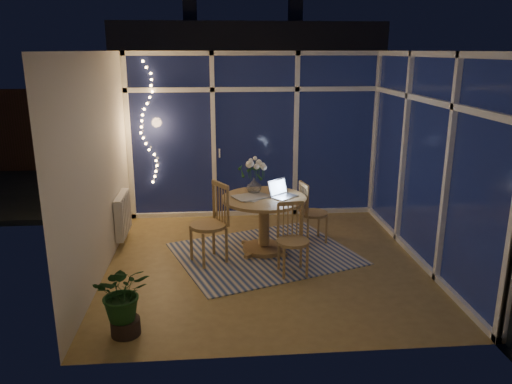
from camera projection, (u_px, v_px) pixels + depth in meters
floor at (267, 263)px, 6.36m from camera, size 4.00×4.00×0.00m
ceiling at (269, 51)px, 5.64m from camera, size 4.00×4.00×0.00m
wall_back at (255, 136)px, 7.92m from camera, size 4.00×0.04×2.60m
wall_front at (294, 216)px, 4.08m from camera, size 4.00×0.04×2.60m
wall_left at (99, 166)px, 5.84m from camera, size 0.04×4.00×2.60m
wall_right at (429, 160)px, 6.16m from camera, size 0.04×4.00×2.60m
window_wall_back at (255, 136)px, 7.88m from camera, size 4.00×0.10×2.60m
window_wall_right at (426, 160)px, 6.16m from camera, size 0.10×4.00×2.60m
radiator at (123, 215)px, 6.95m from camera, size 0.10×0.70×0.58m
fairy_lights at (148, 124)px, 7.61m from camera, size 0.24×0.10×1.85m
garden_patio at (266, 173)px, 11.20m from camera, size 12.00×6.00×0.10m
garden_fence at (242, 128)px, 11.38m from camera, size 11.00×0.08×1.80m
neighbour_roof at (246, 65)px, 13.92m from camera, size 7.00×3.00×2.20m
garden_shrubs at (207, 169)px, 9.43m from camera, size 0.90×0.90×0.90m
rug at (265, 254)px, 6.62m from camera, size 2.68×2.41×0.01m
dining_table at (264, 225)px, 6.61m from camera, size 1.42×1.42×0.76m
chair_left at (208, 224)px, 6.24m from camera, size 0.65×0.65×1.04m
chair_right at (314, 212)px, 6.94m from camera, size 0.48×0.48×0.88m
chair_front at (293, 240)px, 5.91m from camera, size 0.45×0.45×0.88m
laptop at (284, 188)px, 6.48m from camera, size 0.43×0.43×0.24m
flower_vase at (254, 186)px, 6.67m from camera, size 0.26×0.26×0.21m
bowl at (280, 190)px, 6.80m from camera, size 0.19×0.19×0.04m
newspapers at (250, 196)px, 6.53m from camera, size 0.52×0.50×0.02m
phone at (278, 198)px, 6.47m from camera, size 0.12×0.06×0.01m
potted_plant at (123, 298)px, 4.65m from camera, size 0.60×0.54×0.76m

